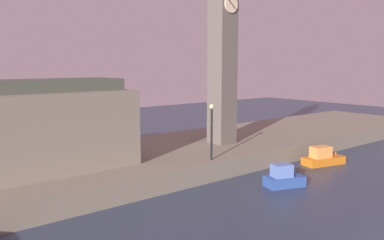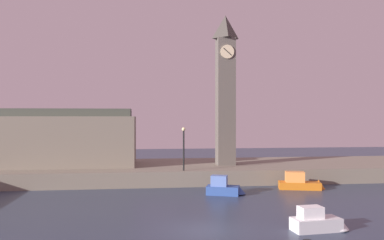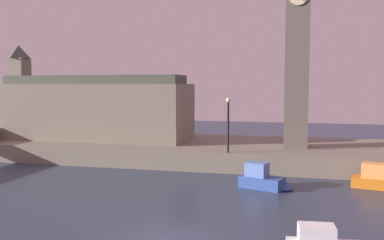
{
  "view_description": "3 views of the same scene",
  "coord_description": "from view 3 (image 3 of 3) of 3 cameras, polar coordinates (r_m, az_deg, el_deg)",
  "views": [
    {
      "loc": [
        -18.28,
        -6.25,
        8.45
      ],
      "look_at": [
        -0.23,
        16.37,
        4.3
      ],
      "focal_mm": 36.34,
      "sensor_mm": 36.0,
      "label": 1
    },
    {
      "loc": [
        -3.39,
        -22.23,
        6.49
      ],
      "look_at": [
        1.29,
        16.99,
        6.3
      ],
      "focal_mm": 36.53,
      "sensor_mm": 36.0,
      "label": 2
    },
    {
      "loc": [
        5.3,
        -16.63,
        6.5
      ],
      "look_at": [
        -2.43,
        14.06,
        3.95
      ],
      "focal_mm": 39.72,
      "sensor_mm": 36.0,
      "label": 3
    }
  ],
  "objects": [
    {
      "name": "boat_tour_blue",
      "position": [
        27.57,
        9.81,
        -7.87
      ],
      "size": [
        3.63,
        2.18,
        1.64
      ],
      "color": "#2D4C93",
      "rests_on": "ground"
    },
    {
      "name": "streetlamp",
      "position": [
        31.77,
        4.88,
        0.18
      ],
      "size": [
        0.36,
        0.36,
        4.12
      ],
      "color": "black",
      "rests_on": "far_embankment"
    },
    {
      "name": "ground_plane",
      "position": [
        18.63,
        -3.45,
        -15.82
      ],
      "size": [
        120.0,
        120.0,
        0.0
      ],
      "primitive_type": "plane",
      "color": "#2D384C"
    },
    {
      "name": "clock_tower",
      "position": [
        35.58,
        13.97,
        9.68
      ],
      "size": [
        2.07,
        2.12,
        15.98
      ],
      "color": "#5B544C",
      "rests_on": "far_embankment"
    },
    {
      "name": "far_embankment",
      "position": [
        37.46,
        5.86,
        -4.24
      ],
      "size": [
        70.0,
        12.0,
        1.5
      ],
      "primitive_type": "cube",
      "color": "slate",
      "rests_on": "ground"
    },
    {
      "name": "parliament_hall",
      "position": [
        41.36,
        -13.26,
        1.57
      ],
      "size": [
        17.94,
        6.44,
        8.98
      ],
      "color": "slate",
      "rests_on": "far_embankment"
    }
  ]
}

